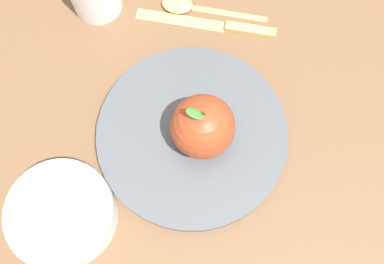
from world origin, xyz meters
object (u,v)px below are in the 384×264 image
dinner_plate (192,134)px  side_bowl (61,214)px  apple (203,126)px  spoon (188,6)px  knife (218,26)px

dinner_plate → side_bowl: bearing=27.0°
apple → spoon: apple is taller
dinner_plate → side_bowl: size_ratio=1.93×
spoon → knife: bearing=137.4°
apple → spoon: (-0.01, -0.21, -0.05)m
apple → side_bowl: apple is taller
dinner_plate → spoon: bearing=-95.2°
dinner_plate → spoon: 0.21m
apple → side_bowl: bearing=23.8°
apple → knife: 0.19m
knife → dinner_plate: bearing=70.3°
dinner_plate → side_bowl: side_bowl is taller
knife → spoon: spoon is taller
dinner_plate → apple: (-0.01, 0.01, 0.05)m
dinner_plate → spoon: size_ratio=1.62×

